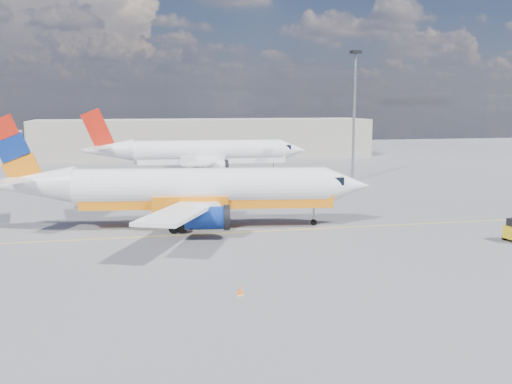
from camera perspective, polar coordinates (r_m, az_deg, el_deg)
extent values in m
plane|color=#5A5A5F|center=(48.72, -0.35, -4.81)|extent=(240.00, 240.00, 0.00)
cube|color=yellow|center=(51.58, -1.02, -4.02)|extent=(70.00, 0.15, 0.01)
cube|color=#B6AE9D|center=(122.46, -5.11, 5.38)|extent=(70.00, 14.00, 8.00)
cylinder|color=white|center=(53.22, -5.42, 0.49)|extent=(23.46, 6.79, 3.58)
cone|color=white|center=(54.58, 9.11, 0.63)|extent=(4.68, 4.14, 3.58)
cone|color=white|center=(55.73, -21.34, 0.68)|extent=(7.78, 4.40, 3.40)
cube|color=black|center=(54.19, 7.61, 1.23)|extent=(2.11, 2.65, 0.74)
cube|color=orange|center=(53.39, -4.84, -0.79)|extent=(23.37, 6.16, 1.26)
cube|color=white|center=(60.71, -6.72, 0.62)|extent=(4.67, 12.93, 0.85)
cube|color=white|center=(46.18, -7.61, -2.04)|extent=(7.87, 12.99, 0.85)
cylinder|color=navy|center=(58.19, -4.75, -0.71)|extent=(4.04, 2.51, 2.00)
cylinder|color=navy|center=(48.87, -4.91, -2.58)|extent=(4.04, 2.51, 2.00)
cylinder|color=black|center=(58.19, -3.09, -0.70)|extent=(0.83, 2.27, 2.21)
cylinder|color=black|center=(48.87, -2.94, -2.56)|extent=(0.83, 2.27, 2.21)
cube|color=orange|center=(55.89, -23.07, 3.92)|extent=(4.94, 1.00, 6.58)
cube|color=white|center=(59.31, -21.87, 1.79)|extent=(3.20, 5.59, 0.19)
cube|color=white|center=(52.99, -24.09, 0.86)|extent=(4.40, 5.75, 0.19)
cylinder|color=#9898A0|center=(54.37, 5.80, -1.98)|extent=(0.21, 0.21, 2.21)
cylinder|color=black|center=(54.57, 5.78, -3.03)|extent=(0.62, 0.33, 0.59)
cylinder|color=black|center=(56.37, -7.45, -2.49)|extent=(1.00, 0.53, 0.95)
cylinder|color=black|center=(51.44, -7.79, -3.61)|extent=(1.00, 0.53, 0.95)
cylinder|color=white|center=(91.53, -4.76, 4.07)|extent=(23.51, 4.40, 3.62)
cone|color=white|center=(93.79, 3.70, 4.20)|extent=(4.37, 3.76, 3.62)
cone|color=white|center=(91.40, -14.47, 4.05)|extent=(7.56, 3.68, 3.44)
cube|color=black|center=(93.41, 2.81, 4.55)|extent=(1.89, 2.51, 0.74)
cube|color=white|center=(91.69, -4.42, 3.32)|extent=(23.49, 3.76, 1.28)
cube|color=white|center=(98.88, -6.08, 3.86)|extent=(6.00, 13.20, 0.85)
cube|color=white|center=(84.09, -5.37, 2.97)|extent=(6.77, 13.21, 0.85)
cylinder|color=white|center=(96.50, -4.70, 3.15)|extent=(3.90, 2.15, 2.02)
cylinder|color=white|center=(87.03, -4.11, 2.52)|extent=(3.90, 2.15, 2.02)
cylinder|color=black|center=(96.67, -3.69, 3.17)|extent=(0.61, 2.25, 2.23)
cylinder|color=black|center=(87.22, -3.00, 2.55)|extent=(0.61, 2.25, 2.23)
cube|color=red|center=(91.33, -15.55, 6.04)|extent=(5.00, 0.49, 6.64)
cube|color=white|center=(94.87, -15.29, 4.60)|extent=(3.72, 5.76, 0.19)
cube|color=white|center=(88.11, -15.69, 4.27)|extent=(4.01, 5.80, 0.19)
cylinder|color=#9898A0|center=(93.33, 1.78, 2.65)|extent=(0.20, 0.20, 2.23)
cylinder|color=black|center=(93.45, 1.78, 2.02)|extent=(0.60, 0.28, 0.60)
cylinder|color=black|center=(94.23, -6.17, 2.14)|extent=(0.97, 0.44, 0.96)
cylinder|color=black|center=(89.18, -5.95, 1.76)|extent=(0.97, 0.44, 0.96)
cylinder|color=black|center=(52.95, 23.62, -4.16)|extent=(0.56, 0.32, 0.53)
cube|color=white|center=(35.23, -1.60, -10.23)|extent=(0.41, 0.41, 0.04)
cone|color=#FF5E0A|center=(35.14, -1.60, -9.78)|extent=(0.35, 0.35, 0.54)
cylinder|color=#9898A0|center=(86.31, 9.77, 7.29)|extent=(0.41, 0.41, 18.53)
cube|color=black|center=(86.58, 9.95, 13.62)|extent=(1.39, 1.39, 0.46)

